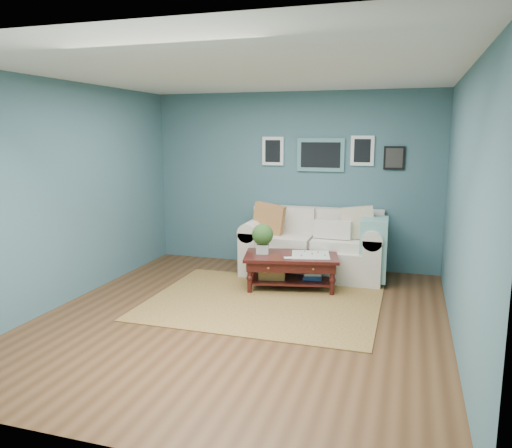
% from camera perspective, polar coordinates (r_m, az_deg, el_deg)
% --- Properties ---
extents(room_shell, '(5.00, 5.02, 2.70)m').
position_cam_1_polar(room_shell, '(5.48, -1.40, 2.85)').
color(room_shell, brown).
rests_on(room_shell, ground).
extents(area_rug, '(2.81, 2.25, 0.01)m').
position_cam_1_polar(area_rug, '(6.29, 0.86, -8.85)').
color(area_rug, brown).
rests_on(area_rug, ground).
extents(loveseat, '(2.08, 0.95, 1.07)m').
position_cam_1_polar(loveseat, '(7.41, 7.26, -2.52)').
color(loveseat, white).
rests_on(loveseat, ground).
extents(coffee_table, '(1.36, 0.97, 0.87)m').
position_cam_1_polar(coffee_table, '(6.76, 3.49, -4.15)').
color(coffee_table, black).
rests_on(coffee_table, ground).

